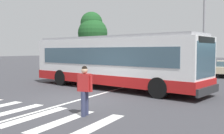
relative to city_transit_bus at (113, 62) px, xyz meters
name	(u,v)px	position (x,y,z in m)	size (l,w,h in m)	color
ground_plane	(81,99)	(0.37, -3.75, -1.59)	(160.00, 160.00, 0.00)	#3D3D42
city_transit_bus	(113,62)	(0.00, 0.00, 0.00)	(11.63, 4.79, 3.06)	black
pedestrian_crossing_street	(85,88)	(2.28, -6.23, -0.62)	(0.58, 0.38, 1.72)	#333856
parked_car_red	(114,65)	(-5.60, 10.51, -0.82)	(2.24, 4.65, 1.35)	black
parked_car_blue	(139,65)	(-2.81, 10.77, -0.82)	(2.16, 4.62, 1.35)	black
parked_car_charcoal	(164,66)	(-0.23, 10.80, -0.82)	(2.06, 4.59, 1.35)	black
parked_car_silver	(196,67)	(2.70, 11.11, -0.82)	(2.04, 4.59, 1.35)	black
twin_arm_street_lamp	(205,8)	(3.86, 7.77, 3.96)	(4.97, 0.32, 8.95)	#939399
background_tree_left	(92,30)	(-10.30, 13.69, 3.17)	(3.64, 3.64, 7.04)	brown
crosswalk_painted_stripes	(22,114)	(0.21, -7.11, -1.58)	(6.57, 3.02, 0.01)	silver
lane_center_line	(104,93)	(0.40, -1.75, -1.58)	(0.16, 24.00, 0.01)	silver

